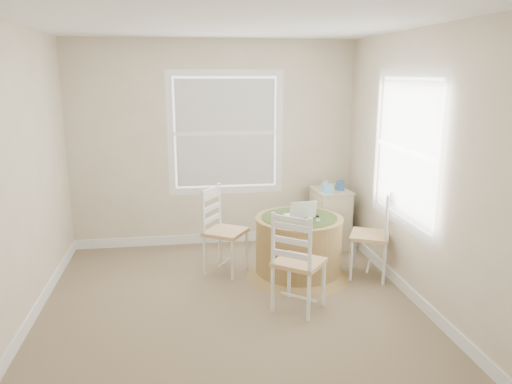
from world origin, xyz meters
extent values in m
cube|color=#887456|center=(0.00, 0.00, -0.01)|extent=(3.60, 3.60, 0.02)
cube|color=white|center=(0.00, 0.00, 2.61)|extent=(3.60, 3.60, 0.02)
cube|color=beige|center=(0.00, 1.81, 1.30)|extent=(3.60, 0.02, 2.60)
cube|color=beige|center=(0.00, -1.81, 1.30)|extent=(3.60, 0.02, 2.60)
cube|color=beige|center=(-1.81, 0.00, 1.30)|extent=(0.02, 3.60, 2.60)
cube|color=beige|center=(1.81, 0.00, 1.30)|extent=(0.02, 3.60, 2.60)
cube|color=white|center=(0.00, 1.79, 0.06)|extent=(3.60, 0.02, 0.12)
cube|color=white|center=(-1.79, 0.00, 0.06)|extent=(0.02, 3.60, 0.12)
cube|color=white|center=(1.79, 0.00, 0.06)|extent=(0.02, 3.60, 0.12)
cylinder|color=#9F8047|center=(0.82, 0.53, 0.37)|extent=(0.93, 0.93, 0.60)
cone|color=#9F8047|center=(0.82, 0.53, 0.03)|extent=(1.13, 1.13, 0.07)
cylinder|color=#9F8047|center=(0.82, 0.53, 0.66)|extent=(0.95, 0.95, 0.03)
cylinder|color=#425223|center=(0.82, 0.53, 0.67)|extent=(0.82, 0.82, 0.01)
cone|color=#425223|center=(0.82, 0.53, 0.62)|extent=(0.91, 0.91, 0.10)
cube|color=white|center=(0.83, 0.58, 0.68)|extent=(0.31, 0.23, 0.02)
cube|color=silver|center=(0.83, 0.58, 0.69)|extent=(0.25, 0.14, 0.00)
cube|color=black|center=(0.84, 0.45, 0.78)|extent=(0.30, 0.09, 0.19)
ellipsoid|color=white|center=(0.91, 0.45, 0.68)|extent=(0.08, 0.10, 0.03)
cube|color=#B7BABF|center=(0.99, 0.38, 0.68)|extent=(0.07, 0.10, 0.02)
cube|color=black|center=(1.00, 0.52, 0.68)|extent=(0.07, 0.07, 0.02)
cube|color=beige|center=(1.45, 1.45, 0.36)|extent=(0.43, 0.56, 0.73)
cube|color=beige|center=(1.45, 1.45, 0.74)|extent=(0.46, 0.59, 0.02)
cube|color=#BDB38C|center=(1.26, 1.43, 0.15)|extent=(0.04, 0.45, 0.16)
cube|color=#BDB38C|center=(1.26, 1.43, 0.37)|extent=(0.04, 0.45, 0.16)
cube|color=#BDB38C|center=(1.26, 1.43, 0.58)|extent=(0.04, 0.45, 0.16)
cube|color=#62B4E0|center=(1.36, 1.30, 0.80)|extent=(0.13, 0.13, 0.10)
cube|color=#E5CB51|center=(1.49, 1.51, 0.78)|extent=(0.16, 0.11, 0.06)
cube|color=#345A9D|center=(1.54, 1.38, 0.81)|extent=(0.09, 0.09, 0.12)
cylinder|color=beige|center=(1.41, 1.56, 0.79)|extent=(0.07, 0.07, 0.09)
camera|label=1|loc=(-0.42, -4.49, 2.19)|focal=35.00mm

